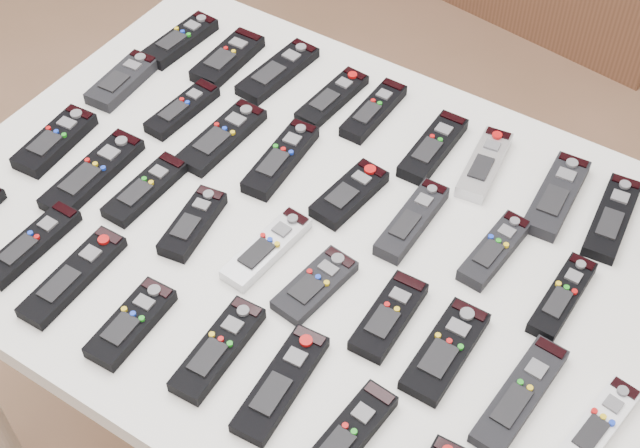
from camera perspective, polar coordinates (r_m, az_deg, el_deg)
The scene contains 35 objects.
ground at distance 2.16m, azimuth 1.08°, elevation -11.21°, with size 4.00×4.00×0.00m, color #856043.
table at distance 1.48m, azimuth -0.00°, elevation -2.00°, with size 1.25×0.88×0.78m.
remote_0 at distance 1.81m, azimuth -8.91°, elevation 11.55°, with size 0.05×0.17×0.02m, color black.
remote_1 at distance 1.75m, azimuth -5.93°, elevation 10.49°, with size 0.06×0.16×0.02m, color black.
remote_2 at distance 1.72m, azimuth -2.71°, elevation 9.75°, with size 0.06×0.19×0.02m, color black.
remote_3 at distance 1.65m, azimuth 0.79°, elevation 8.07°, with size 0.05×0.17×0.02m, color black.
remote_4 at distance 1.63m, azimuth 3.45°, elevation 7.25°, with size 0.05×0.16×0.02m, color black.
remote_5 at distance 1.57m, azimuth 7.25°, elevation 4.88°, with size 0.05×0.17×0.02m, color black.
remote_6 at distance 1.55m, azimuth 10.48°, elevation 3.77°, with size 0.05×0.17×0.02m, color #B7B7BC.
remote_7 at distance 1.52m, azimuth 14.90°, elevation 1.76°, with size 0.06×0.19×0.02m, color black.
remote_8 at distance 1.52m, azimuth 18.19°, elevation 0.38°, with size 0.05×0.18×0.02m, color black.
remote_10 at distance 1.73m, azimuth -12.53°, elevation 8.95°, with size 0.06×0.15×0.02m, color black.
remote_11 at distance 1.65m, azimuth -8.79°, elevation 7.27°, with size 0.05×0.16×0.02m, color black.
remote_12 at distance 1.58m, azimuth -6.30°, elevation 5.55°, with size 0.06×0.19×0.02m, color black.
remote_13 at distance 1.53m, azimuth -2.52°, elevation 4.18°, with size 0.05×0.18×0.02m, color black.
remote_14 at distance 1.48m, azimuth 1.90°, elevation 1.94°, with size 0.06×0.15×0.02m, color black.
remote_15 at distance 1.44m, azimuth 5.90°, elevation 0.22°, with size 0.05×0.17×0.02m, color black.
remote_16 at distance 1.42m, azimuth 11.10°, elevation -1.66°, with size 0.05×0.16×0.02m, color black.
remote_17 at distance 1.39m, azimuth 15.25°, elevation -4.52°, with size 0.04×0.16×0.02m, color black.
remote_18 at distance 1.63m, azimuth -16.60°, elevation 5.13°, with size 0.06×0.16×0.02m, color black.
remote_19 at distance 1.56m, azimuth -14.34°, elevation 3.16°, with size 0.06×0.20×0.02m, color black.
remote_20 at distance 1.51m, azimuth -11.11°, elevation 2.21°, with size 0.05×0.16×0.02m, color black.
remote_21 at distance 1.44m, azimuth -8.14°, elevation 0.04°, with size 0.05×0.15×0.02m, color black.
remote_22 at distance 1.40m, azimuth -3.42°, elevation -1.57°, with size 0.05×0.17×0.02m, color #B7B7BC.
remote_23 at distance 1.35m, azimuth -0.32°, elevation -3.94°, with size 0.06×0.14×0.02m, color black.
remote_24 at distance 1.32m, azimuth 4.43°, elevation -5.91°, with size 0.05×0.15×0.02m, color black.
remote_25 at distance 1.30m, azimuth 8.03°, elevation -8.03°, with size 0.06×0.17×0.02m, color black.
remote_26 at distance 1.28m, azimuth 12.68°, elevation -10.64°, with size 0.05×0.20×0.02m, color black.
remote_27 at distance 1.28m, azimuth 17.35°, elevation -12.24°, with size 0.04×0.16×0.02m, color silver.
remote_29 at distance 1.47m, azimuth -17.98°, elevation -1.24°, with size 0.05×0.18×0.02m, color black.
remote_30 at distance 1.41m, azimuth -15.52°, elevation -3.25°, with size 0.05×0.19×0.02m, color black.
remote_31 at distance 1.34m, azimuth -11.99°, elevation -6.23°, with size 0.05×0.15×0.02m, color black.
remote_32 at distance 1.29m, azimuth -6.54°, elevation -7.96°, with size 0.05×0.17×0.02m, color black.
remote_33 at distance 1.26m, azimuth -2.51°, elevation -10.17°, with size 0.05×0.19×0.02m, color black.
remote_34 at distance 1.21m, azimuth 1.63°, elevation -13.58°, with size 0.05×0.18×0.02m, color black.
Camera 1 is at (0.56, -0.93, 1.86)m, focal length 50.00 mm.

